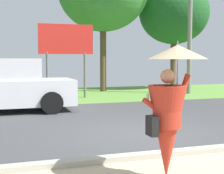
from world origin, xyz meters
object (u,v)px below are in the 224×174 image
roadside_billboard (66,45)px  tree_right_far (174,13)px  utility_pole (190,17)px  monk_pedestrian (169,110)px

roadside_billboard → tree_right_far: (7.48, 3.31, 2.23)m
utility_pole → tree_right_far: bearing=76.7°
monk_pedestrian → utility_pole: utility_pole is taller
monk_pedestrian → tree_right_far: 17.17m
monk_pedestrian → tree_right_far: tree_right_far is taller
monk_pedestrian → tree_right_far: (8.07, 14.70, 3.71)m
utility_pole → tree_right_far: size_ratio=1.15×
utility_pole → roadside_billboard: size_ratio=2.24×
monk_pedestrian → roadside_billboard: size_ratio=0.61×
tree_right_far → utility_pole: bearing=-103.3°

